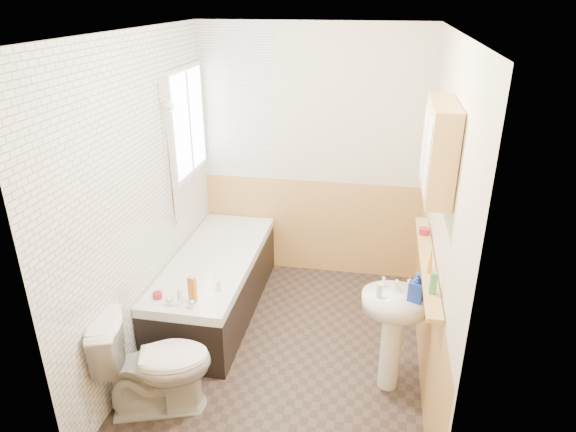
% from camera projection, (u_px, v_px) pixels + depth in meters
% --- Properties ---
extents(floor, '(2.80, 2.80, 0.00)m').
position_uv_depth(floor, '(285.00, 350.00, 4.26)').
color(floor, '#312623').
rests_on(floor, ground).
extents(ceiling, '(2.80, 2.80, 0.00)m').
position_uv_depth(ceiling, '(284.00, 31.00, 3.26)').
color(ceiling, white).
rests_on(ceiling, ground).
extents(wall_back, '(2.20, 0.02, 2.50)m').
position_uv_depth(wall_back, '(311.00, 156.00, 5.03)').
color(wall_back, beige).
rests_on(wall_back, ground).
extents(wall_front, '(2.20, 0.02, 2.50)m').
position_uv_depth(wall_front, '(230.00, 324.00, 2.49)').
color(wall_front, beige).
rests_on(wall_front, ground).
extents(wall_left, '(0.02, 2.80, 2.50)m').
position_uv_depth(wall_left, '(143.00, 201.00, 3.95)').
color(wall_left, beige).
rests_on(wall_left, ground).
extents(wall_right, '(0.02, 2.80, 2.50)m').
position_uv_depth(wall_right, '(440.00, 223.00, 3.58)').
color(wall_right, beige).
rests_on(wall_right, ground).
extents(wainscot_right, '(0.01, 2.80, 1.00)m').
position_uv_depth(wainscot_right, '(425.00, 313.00, 3.88)').
color(wainscot_right, tan).
rests_on(wainscot_right, wall_right).
extents(wainscot_back, '(2.20, 0.01, 1.00)m').
position_uv_depth(wainscot_back, '(310.00, 226.00, 5.31)').
color(wainscot_back, tan).
rests_on(wainscot_back, wall_back).
extents(tile_cladding_left, '(0.01, 2.80, 2.50)m').
position_uv_depth(tile_cladding_left, '(146.00, 202.00, 3.94)').
color(tile_cladding_left, white).
rests_on(tile_cladding_left, wall_left).
extents(tile_return_back, '(0.75, 0.01, 1.50)m').
position_uv_depth(tile_return_back, '(237.00, 103.00, 4.93)').
color(tile_return_back, white).
rests_on(tile_return_back, wall_back).
extents(window, '(0.03, 0.79, 0.99)m').
position_uv_depth(window, '(189.00, 122.00, 4.63)').
color(window, white).
rests_on(window, wall_left).
extents(bathtub, '(0.70, 1.82, 0.70)m').
position_uv_depth(bathtub, '(216.00, 282.00, 4.69)').
color(bathtub, black).
rests_on(bathtub, floor).
extents(shower_riser, '(0.11, 0.08, 1.26)m').
position_uv_depth(shower_riser, '(169.00, 145.00, 4.17)').
color(shower_riser, silver).
rests_on(shower_riser, wall_left).
extents(toilet, '(0.87, 0.66, 0.76)m').
position_uv_depth(toilet, '(155.00, 363.00, 3.53)').
color(toilet, white).
rests_on(toilet, floor).
extents(sink, '(0.47, 0.38, 0.90)m').
position_uv_depth(sink, '(393.00, 322.00, 3.66)').
color(sink, white).
rests_on(sink, floor).
extents(pine_shelf, '(0.10, 1.46, 0.03)m').
position_uv_depth(pine_shelf, '(427.00, 261.00, 3.59)').
color(pine_shelf, tan).
rests_on(pine_shelf, wall_right).
extents(medicine_cabinet, '(0.16, 0.64, 0.58)m').
position_uv_depth(medicine_cabinet, '(439.00, 149.00, 3.12)').
color(medicine_cabinet, tan).
rests_on(medicine_cabinet, wall_right).
extents(foam_can, '(0.05, 0.05, 0.15)m').
position_uv_depth(foam_can, '(433.00, 283.00, 3.15)').
color(foam_can, '#388447').
rests_on(foam_can, pine_shelf).
extents(green_bottle, '(0.04, 0.04, 0.19)m').
position_uv_depth(green_bottle, '(431.00, 260.00, 3.38)').
color(green_bottle, orange).
rests_on(green_bottle, pine_shelf).
extents(black_jar, '(0.09, 0.09, 0.05)m').
position_uv_depth(black_jar, '(424.00, 231.00, 3.94)').
color(black_jar, maroon).
rests_on(black_jar, pine_shelf).
extents(soap_bottle, '(0.17, 0.24, 0.10)m').
position_uv_depth(soap_bottle, '(416.00, 294.00, 3.48)').
color(soap_bottle, '#19339E').
rests_on(soap_bottle, sink).
extents(clear_bottle, '(0.05, 0.05, 0.11)m').
position_uv_depth(clear_bottle, '(379.00, 291.00, 3.51)').
color(clear_bottle, silver).
rests_on(clear_bottle, sink).
extents(blue_gel, '(0.06, 0.05, 0.21)m').
position_uv_depth(blue_gel, '(192.00, 290.00, 3.87)').
color(blue_gel, orange).
rests_on(blue_gel, bathtub).
extents(cream_jar, '(0.09, 0.09, 0.05)m').
position_uv_depth(cream_jar, '(157.00, 295.00, 3.95)').
color(cream_jar, maroon).
rests_on(cream_jar, bathtub).
extents(orange_bottle, '(0.04, 0.04, 0.10)m').
position_uv_depth(orange_bottle, '(219.00, 286.00, 4.03)').
color(orange_bottle, silver).
rests_on(orange_bottle, bathtub).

